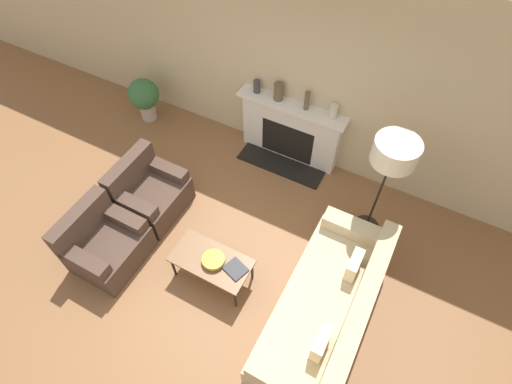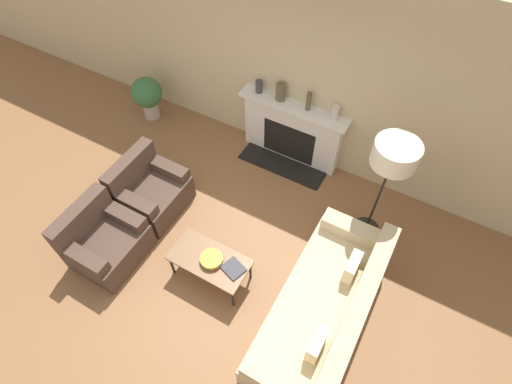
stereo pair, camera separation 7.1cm
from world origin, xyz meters
The scene contains 15 objects.
ground_plane centered at (0.00, 0.00, 0.00)m, with size 18.00×18.00×0.00m, color brown.
wall_back centered at (0.00, 2.44, 1.45)m, with size 18.00×0.06×2.90m.
fireplace centered at (0.04, 2.30, 0.49)m, with size 1.64×0.59×1.01m.
couch centered at (1.56, 0.10, 0.29)m, with size 0.93×2.21×0.79m.
armchair_near centered at (-1.24, -0.46, 0.30)m, with size 0.78×0.87×0.83m.
armchair_far centered at (-1.24, 0.46, 0.30)m, with size 0.78×0.87×0.83m.
coffee_table centered at (0.11, -0.07, 0.39)m, with size 0.97×0.50×0.42m.
bowl centered at (0.15, -0.07, 0.47)m, with size 0.28×0.28×0.07m.
book centered at (0.43, -0.04, 0.44)m, with size 0.30×0.28×0.02m.
floor_lamp centered at (1.58, 1.56, 1.43)m, with size 0.52×0.52×1.65m.
mantel_vase_left centered at (-0.54, 2.31, 1.11)m, with size 0.10×0.10×0.19m.
mantel_vase_center_left centered at (-0.19, 2.31, 1.14)m, with size 0.13×0.13×0.27m.
mantel_vase_center_right centered at (0.24, 2.31, 1.15)m, with size 0.07×0.07×0.28m.
mantel_vase_right centered at (0.63, 2.31, 1.12)m, with size 0.11×0.11×0.21m.
potted_plant centered at (-2.45, 1.96, 0.46)m, with size 0.50×0.50×0.76m.
Camera 1 is at (1.65, -1.81, 4.69)m, focal length 28.00 mm.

